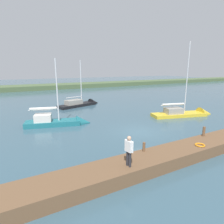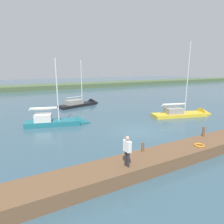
% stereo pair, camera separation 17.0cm
% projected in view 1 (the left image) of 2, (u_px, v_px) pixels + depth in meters
% --- Properties ---
extents(ground_plane, '(200.00, 200.00, 0.00)m').
position_uv_depth(ground_plane, '(139.00, 132.00, 18.35)').
color(ground_plane, '#385666').
extents(far_shoreline, '(180.00, 8.00, 2.40)m').
position_uv_depth(far_shoreline, '(48.00, 89.00, 55.96)').
color(far_shoreline, '#4C603D').
rests_on(far_shoreline, ground_plane).
extents(dock_pier, '(23.16, 2.05, 0.78)m').
position_uv_depth(dock_pier, '(190.00, 150.00, 13.32)').
color(dock_pier, brown).
rests_on(dock_pier, ground_plane).
extents(mooring_post_near, '(0.18, 0.18, 0.59)m').
position_uv_depth(mooring_post_near, '(144.00, 147.00, 12.14)').
color(mooring_post_near, brown).
rests_on(mooring_post_near, dock_pier).
extents(mooring_post_far, '(0.20, 0.20, 0.74)m').
position_uv_depth(mooring_post_far, '(204.00, 131.00, 14.85)').
color(mooring_post_far, brown).
rests_on(mooring_post_far, dock_pier).
extents(life_ring_buoy, '(0.66, 0.66, 0.10)m').
position_uv_depth(life_ring_buoy, '(200.00, 145.00, 13.07)').
color(life_ring_buoy, orange).
rests_on(life_ring_buoy, dock_pier).
extents(sailboat_far_left, '(7.69, 3.89, 7.98)m').
position_uv_depth(sailboat_far_left, '(82.00, 105.00, 31.04)').
color(sailboat_far_left, black).
rests_on(sailboat_far_left, ground_plane).
extents(sailboat_mid_channel, '(8.40, 4.08, 9.93)m').
position_uv_depth(sailboat_mid_channel, '(187.00, 115.00, 24.54)').
color(sailboat_mid_channel, gold).
rests_on(sailboat_mid_channel, ground_plane).
extents(sailboat_inner_slip, '(6.94, 3.46, 7.65)m').
position_uv_depth(sailboat_inner_slip, '(61.00, 123.00, 20.48)').
color(sailboat_inner_slip, '#1E6B75').
rests_on(sailboat_inner_slip, ground_plane).
extents(person_on_dock, '(0.28, 0.64, 1.70)m').
position_uv_depth(person_on_dock, '(129.00, 149.00, 10.15)').
color(person_on_dock, '#28282D').
rests_on(person_on_dock, dock_pier).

